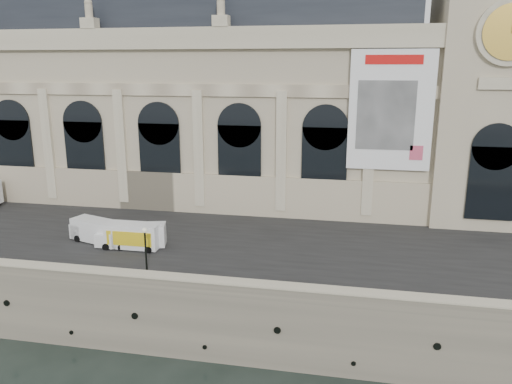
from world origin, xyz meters
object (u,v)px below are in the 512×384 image
(van_b, at_px, (136,236))
(van_c, at_px, (93,230))
(lamp_right, at_px, (146,252))
(box_truck, at_px, (130,236))

(van_b, xyz_separation_m, van_c, (-5.06, 0.73, 0.01))
(van_c, bearing_deg, lamp_right, -38.86)
(van_b, relative_size, box_truck, 0.88)
(van_b, distance_m, van_c, 5.11)
(van_b, bearing_deg, lamp_right, -59.08)
(van_b, relative_size, van_c, 0.98)
(van_c, distance_m, box_truck, 4.73)
(van_b, height_order, lamp_right, lamp_right)
(box_truck, bearing_deg, van_b, 41.90)
(van_b, distance_m, box_truck, 0.65)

